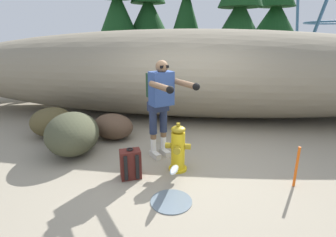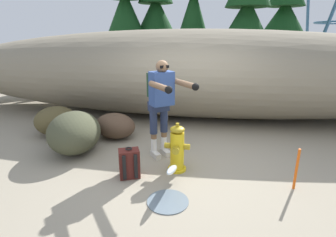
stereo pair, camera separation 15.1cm
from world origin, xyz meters
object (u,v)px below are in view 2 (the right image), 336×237
boulder_small (115,126)px  spare_backpack (129,163)px  boulder_mid (56,120)px  survey_stake (297,169)px  fire_hydrant (177,149)px  boulder_large (74,132)px  utility_worker (161,98)px

boulder_small → spare_backpack: bearing=-62.5°
spare_backpack → boulder_mid: 2.57m
boulder_small → survey_stake: survey_stake is taller
spare_backpack → survey_stake: (2.35, 0.07, 0.08)m
spare_backpack → boulder_small: (-0.78, 1.49, 0.04)m
fire_hydrant → survey_stake: size_ratio=1.30×
spare_backpack → boulder_large: 1.46m
survey_stake → fire_hydrant: bearing=171.4°
utility_worker → boulder_mid: bearing=-144.8°
boulder_large → boulder_mid: boulder_large is taller
fire_hydrant → survey_stake: fire_hydrant is taller
spare_backpack → boulder_small: bearing=4.4°
utility_worker → boulder_large: (-1.61, -0.02, -0.70)m
utility_worker → fire_hydrant: bearing=-0.3°
spare_backpack → boulder_small: boulder_small is taller
boulder_mid → survey_stake: (4.45, -1.41, -0.00)m
boulder_mid → survey_stake: boulder_mid is taller
spare_backpack → survey_stake: 2.35m
boulder_mid → survey_stake: 4.67m
utility_worker → spare_backpack: (-0.34, -0.75, -0.85)m
fire_hydrant → utility_worker: bearing=127.8°
utility_worker → boulder_large: 1.75m
utility_worker → boulder_large: bearing=-127.4°
spare_backpack → survey_stake: size_ratio=0.78×
boulder_mid → boulder_small: size_ratio=1.01×
fire_hydrant → boulder_mid: size_ratio=0.88×
utility_worker → boulder_small: (-1.12, 0.75, -0.80)m
utility_worker → boulder_small: utility_worker is taller
boulder_small → survey_stake: (3.13, -1.42, 0.04)m
boulder_mid → spare_backpack: bearing=-35.2°
survey_stake → utility_worker: bearing=161.3°
fire_hydrant → boulder_small: 1.87m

